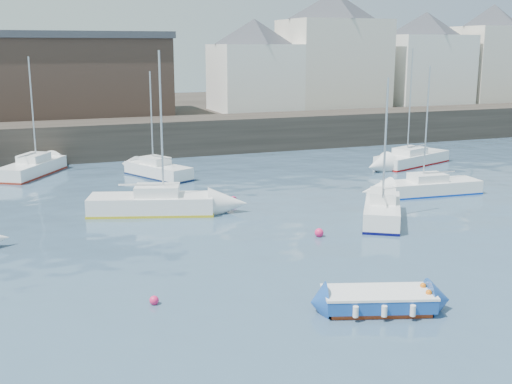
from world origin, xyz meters
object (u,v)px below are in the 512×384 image
object	(u,v)px
sailboat_f	(158,170)
buoy_far	(233,203)
sailboat_d	(431,187)
sailboat_g	(412,158)
sailboat_b	(152,203)
sailboat_h	(32,168)
buoy_near	(154,304)
blue_dinghy	(378,300)
buoy_mid	(319,237)
sailboat_c	(382,210)

from	to	relation	value
sailboat_f	buoy_far	bearing A→B (deg)	-74.66
sailboat_d	sailboat_g	distance (m)	10.34
sailboat_b	sailboat_g	size ratio (longest dim) A/B	0.99
sailboat_h	buoy_near	size ratio (longest dim) A/B	24.68
blue_dinghy	buoy_far	bearing A→B (deg)	88.74
sailboat_g	buoy_mid	size ratio (longest dim) A/B	20.37
sailboat_d	buoy_mid	size ratio (longest dim) A/B	18.09
sailboat_h	buoy_near	xyz separation A→B (m)	(3.24, -26.69, -0.55)
sailboat_g	buoy_far	size ratio (longest dim) A/B	20.37
sailboat_g	buoy_near	size ratio (longest dim) A/B	26.30
sailboat_f	sailboat_d	bearing A→B (deg)	-37.32
sailboat_b	buoy_near	world-z (taller)	sailboat_b
sailboat_c	sailboat_f	bearing A→B (deg)	118.95
buoy_mid	buoy_far	size ratio (longest dim) A/B	1.00
sailboat_g	buoy_far	bearing A→B (deg)	-157.84
blue_dinghy	sailboat_f	xyz separation A→B (m)	(-2.16, 26.12, 0.11)
sailboat_g	blue_dinghy	bearing A→B (deg)	-126.33
sailboat_d	sailboat_h	xyz separation A→B (m)	(-23.26, 15.32, 0.07)
sailboat_d	buoy_near	size ratio (longest dim) A/B	23.36
sailboat_g	buoy_far	xyz separation A→B (m)	(-17.20, -7.00, -0.51)
sailboat_b	sailboat_d	bearing A→B (deg)	-4.83
sailboat_f	buoy_mid	world-z (taller)	sailboat_f
buoy_near	buoy_far	xyz separation A→B (m)	(7.62, 13.52, 0.00)
sailboat_b	buoy_far	distance (m)	5.08
sailboat_h	buoy_near	distance (m)	26.89
sailboat_d	buoy_near	world-z (taller)	sailboat_d
sailboat_d	buoy_mid	distance (m)	12.20
sailboat_c	buoy_near	world-z (taller)	sailboat_c
sailboat_g	sailboat_b	bearing A→B (deg)	-160.89
blue_dinghy	sailboat_h	world-z (taller)	sailboat_h
buoy_mid	sailboat_h	bearing A→B (deg)	120.70
sailboat_c	sailboat_g	world-z (taller)	sailboat_g
sailboat_g	sailboat_h	xyz separation A→B (m)	(-28.05, 6.16, 0.04)
sailboat_c	buoy_far	bearing A→B (deg)	133.47
sailboat_b	sailboat_d	world-z (taller)	sailboat_b
buoy_near	buoy_far	bearing A→B (deg)	60.60
sailboat_g	buoy_mid	bearing A→B (deg)	-135.89
sailboat_c	sailboat_g	xyz separation A→B (m)	(11.02, 13.52, -0.07)
sailboat_f	buoy_far	world-z (taller)	sailboat_f
sailboat_d	sailboat_f	distance (m)	18.78
sailboat_h	buoy_far	size ratio (longest dim) A/B	19.12
sailboat_g	buoy_mid	world-z (taller)	sailboat_g
sailboat_c	buoy_near	bearing A→B (deg)	-153.08
sailboat_d	sailboat_f	xyz separation A→B (m)	(-14.94, 11.39, 0.04)
sailboat_f	buoy_near	distance (m)	23.32
sailboat_b	sailboat_h	distance (m)	15.04
sailboat_f	sailboat_h	bearing A→B (deg)	154.69
sailboat_g	sailboat_f	bearing A→B (deg)	173.56
sailboat_g	buoy_near	distance (m)	32.21
sailboat_g	buoy_mid	xyz separation A→B (m)	(-15.48, -15.01, -0.51)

